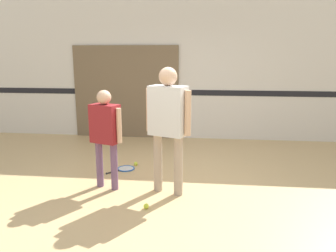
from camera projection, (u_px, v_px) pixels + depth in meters
The scene contains 8 objects.
ground_plane at pixel (161, 193), 4.43m from camera, with size 16.00×16.00×0.00m, color tan.
wall_back at pixel (179, 66), 7.09m from camera, with size 16.00×0.07×3.20m.
wall_panel at pixel (126, 92), 7.28m from camera, with size 2.34×0.05×2.04m.
person_instructor at pixel (168, 117), 4.24m from camera, with size 0.61×0.41×1.69m.
person_student_left at pixel (105, 129), 4.44m from camera, with size 0.50×0.33×1.38m.
racket_spare_on_floor at pixel (125, 169), 5.35m from camera, with size 0.47×0.48×0.03m.
tennis_ball_near_instructor at pixel (146, 206), 3.98m from camera, with size 0.07×0.07×0.07m, color #CCE038.
tennis_ball_by_spare_racket at pixel (136, 164), 5.53m from camera, with size 0.07×0.07×0.07m, color #CCE038.
Camera 1 is at (0.56, -4.09, 1.84)m, focal length 35.00 mm.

